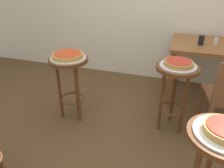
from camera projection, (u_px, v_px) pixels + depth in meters
The scene contains 11 objects.
ground_plane at pixel (118, 143), 2.17m from camera, with size 6.00×6.00×0.00m, color brown.
stool_middle at pixel (217, 158), 1.30m from camera, with size 0.41×0.41×0.72m.
stool_leftside at pixel (70, 74), 2.33m from camera, with size 0.41×0.41×0.72m.
serving_plate_leftside at pixel (68, 58), 2.24m from camera, with size 0.37×0.37×0.01m, color silver.
pizza_leftside at pixel (68, 55), 2.22m from camera, with size 0.32×0.32×0.05m.
stool_rear at pixel (175, 83), 2.14m from camera, with size 0.41×0.41×0.72m.
serving_plate_rear at pixel (178, 66), 2.05m from camera, with size 0.35×0.35×0.01m, color silver.
pizza_rear at pixel (178, 63), 2.04m from camera, with size 0.27×0.27×0.05m.
dining_table at pixel (215, 53), 2.63m from camera, with size 1.04×0.75×0.74m.
cup_near_edge at pixel (201, 40), 2.54m from camera, with size 0.07×0.07×0.11m, color black.
condiment_shaker at pixel (216, 41), 2.57m from camera, with size 0.04×0.04×0.08m, color white.
Camera 1 is at (0.44, -1.58, 1.54)m, focal length 34.97 mm.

